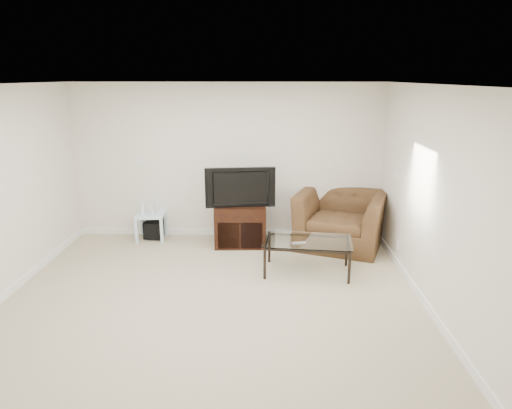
{
  "coord_description": "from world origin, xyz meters",
  "views": [
    {
      "loc": [
        0.64,
        -4.77,
        2.59
      ],
      "look_at": [
        0.5,
        1.2,
        0.9
      ],
      "focal_mm": 32.0,
      "sensor_mm": 36.0,
      "label": 1
    }
  ],
  "objects_px": {
    "subwoofer": "(154,229)",
    "recliner": "(341,210)",
    "television": "(240,186)",
    "coffee_table": "(307,256)",
    "side_table": "(151,226)",
    "tv_stand": "(240,225)"
  },
  "relations": [
    {
      "from": "subwoofer",
      "to": "recliner",
      "type": "distance_m",
      "value": 3.05
    },
    {
      "from": "television",
      "to": "coffee_table",
      "type": "xyz_separation_m",
      "value": [
        0.97,
        -1.02,
        -0.74
      ]
    },
    {
      "from": "television",
      "to": "side_table",
      "type": "relative_size",
      "value": 2.22
    },
    {
      "from": "coffee_table",
      "to": "television",
      "type": "bearing_deg",
      "value": 133.52
    },
    {
      "from": "tv_stand",
      "to": "coffee_table",
      "type": "relative_size",
      "value": 0.67
    },
    {
      "from": "tv_stand",
      "to": "coffee_table",
      "type": "height_order",
      "value": "tv_stand"
    },
    {
      "from": "tv_stand",
      "to": "coffee_table",
      "type": "bearing_deg",
      "value": -49.76
    },
    {
      "from": "television",
      "to": "subwoofer",
      "type": "xyz_separation_m",
      "value": [
        -1.45,
        0.28,
        -0.81
      ]
    },
    {
      "from": "side_table",
      "to": "coffee_table",
      "type": "relative_size",
      "value": 0.38
    },
    {
      "from": "side_table",
      "to": "coffee_table",
      "type": "distance_m",
      "value": 2.76
    },
    {
      "from": "side_table",
      "to": "subwoofer",
      "type": "bearing_deg",
      "value": 36.7
    },
    {
      "from": "recliner",
      "to": "coffee_table",
      "type": "bearing_deg",
      "value": -99.83
    },
    {
      "from": "television",
      "to": "side_table",
      "type": "bearing_deg",
      "value": 163.03
    },
    {
      "from": "side_table",
      "to": "subwoofer",
      "type": "xyz_separation_m",
      "value": [
        0.03,
        0.02,
        -0.06
      ]
    },
    {
      "from": "tv_stand",
      "to": "side_table",
      "type": "height_order",
      "value": "tv_stand"
    },
    {
      "from": "tv_stand",
      "to": "recliner",
      "type": "xyz_separation_m",
      "value": [
        1.56,
        0.0,
        0.24
      ]
    },
    {
      "from": "subwoofer",
      "to": "recliner",
      "type": "bearing_deg",
      "value": -4.73
    },
    {
      "from": "tv_stand",
      "to": "subwoofer",
      "type": "distance_m",
      "value": 1.48
    },
    {
      "from": "recliner",
      "to": "subwoofer",
      "type": "bearing_deg",
      "value": -164.94
    },
    {
      "from": "side_table",
      "to": "coffee_table",
      "type": "xyz_separation_m",
      "value": [
        2.44,
        -1.28,
        0.02
      ]
    },
    {
      "from": "subwoofer",
      "to": "coffee_table",
      "type": "height_order",
      "value": "coffee_table"
    },
    {
      "from": "recliner",
      "to": "television",
      "type": "bearing_deg",
      "value": -159.01
    }
  ]
}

